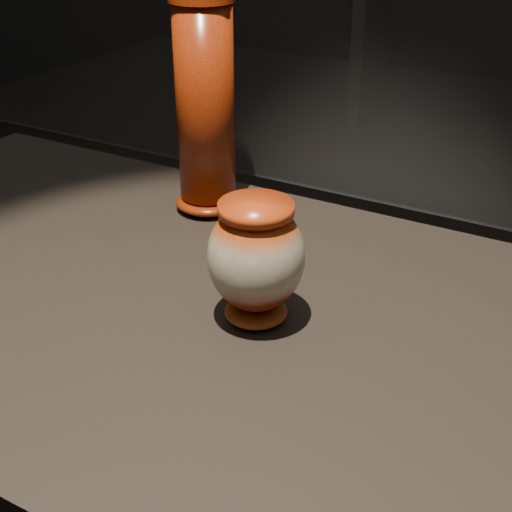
{
  "coord_description": "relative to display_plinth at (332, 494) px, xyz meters",
  "views": [
    {
      "loc": [
        0.27,
        -0.71,
        1.45
      ],
      "look_at": [
        -0.13,
        -0.0,
        1.0
      ],
      "focal_mm": 50.0,
      "sensor_mm": 36.0,
      "label": 1
    }
  ],
  "objects": [
    {
      "name": "display_plinth",
      "position": [
        0.0,
        0.0,
        0.0
      ],
      "size": [
        2.0,
        0.8,
        0.9
      ],
      "color": "black",
      "rests_on": "ground"
    },
    {
      "name": "main_vase",
      "position": [
        -0.13,
        -0.0,
        0.36
      ],
      "size": [
        0.13,
        0.13,
        0.17
      ],
      "rotation": [
        0.0,
        0.0,
        -0.04
      ],
      "color": "maroon",
      "rests_on": "display_plinth"
    },
    {
      "name": "tall_vase",
      "position": [
        -0.38,
        0.27,
        0.45
      ],
      "size": [
        0.13,
        0.13,
        0.37
      ],
      "rotation": [
        0.0,
        0.0,
        -0.12
      ],
      "color": "#AF300B",
      "rests_on": "display_plinth"
    }
  ]
}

